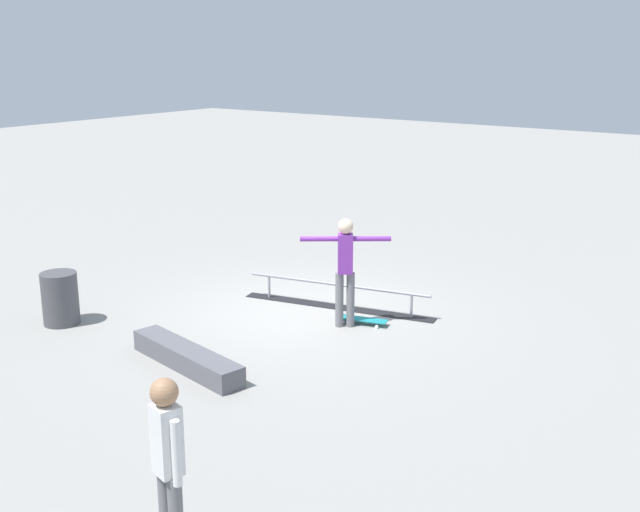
{
  "coord_description": "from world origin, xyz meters",
  "views": [
    {
      "loc": [
        -7.27,
        9.63,
        4.25
      ],
      "look_at": [
        -0.33,
        -0.09,
        1.0
      ],
      "focal_mm": 43.96,
      "sensor_mm": 36.0,
      "label": 1
    }
  ],
  "objects": [
    {
      "name": "grind_rail",
      "position": [
        -0.33,
        -0.59,
        0.19
      ],
      "size": [
        3.33,
        0.92,
        0.42
      ],
      "rotation": [
        0.0,
        0.0,
        0.21
      ],
      "color": "black",
      "rests_on": "ground_plane"
    },
    {
      "name": "skater_main",
      "position": [
        -0.93,
        0.08,
        0.99
      ],
      "size": [
        1.16,
        0.88,
        1.71
      ],
      "rotation": [
        0.0,
        0.0,
        0.63
      ],
      "color": "slate",
      "rests_on": "ground_plane"
    },
    {
      "name": "bystander_white_shirt",
      "position": [
        -2.95,
        5.7,
        0.96
      ],
      "size": [
        0.39,
        0.25,
        1.69
      ],
      "rotation": [
        0.0,
        0.0,
        2.86
      ],
      "color": "slate",
      "rests_on": "ground_plane"
    },
    {
      "name": "skateboard_main",
      "position": [
        -1.09,
        -0.16,
        0.07
      ],
      "size": [
        0.82,
        0.41,
        0.09
      ],
      "rotation": [
        0.0,
        0.0,
        0.26
      ],
      "color": "teal",
      "rests_on": "ground_plane"
    },
    {
      "name": "trash_bin",
      "position": [
        2.75,
        2.56,
        0.41
      ],
      "size": [
        0.56,
        0.56,
        0.83
      ],
      "primitive_type": "cylinder",
      "color": "#47474C",
      "rests_on": "ground_plane"
    },
    {
      "name": "skate_ledge",
      "position": [
        -0.08,
        2.66,
        0.14
      ],
      "size": [
        2.16,
        0.8,
        0.29
      ],
      "primitive_type": "cube",
      "rotation": [
        0.0,
        0.0,
        -0.2
      ],
      "color": "#595960",
      "rests_on": "ground_plane"
    },
    {
      "name": "ground_plane",
      "position": [
        0.0,
        0.0,
        0.0
      ],
      "size": [
        60.0,
        60.0,
        0.0
      ],
      "primitive_type": "plane",
      "color": "gray"
    }
  ]
}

